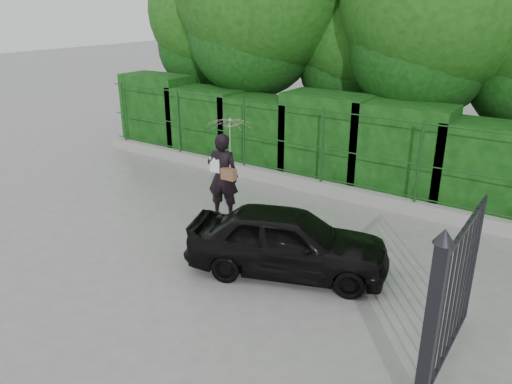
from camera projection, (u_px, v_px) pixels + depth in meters
The scene contains 7 objects.
ground at pixel (185, 263), 9.00m from camera, with size 80.00×80.00×0.00m, color gray.
kerb at pixel (306, 184), 12.42m from camera, with size 14.00×0.25×0.30m, color #9E9E99.
fence at pixel (316, 145), 11.93m from camera, with size 14.13×0.06×1.80m.
hedge at pixel (327, 140), 12.84m from camera, with size 14.20×1.20×2.28m.
gate at pixel (443, 308), 5.60m from camera, with size 0.22×2.33×2.36m.
woman at pixel (226, 155), 10.41m from camera, with size 1.02×0.96×2.21m.
car at pixel (288, 241), 8.52m from camera, with size 1.38×3.43×1.17m, color black.
Camera 1 is at (5.55, -5.84, 4.41)m, focal length 35.00 mm.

